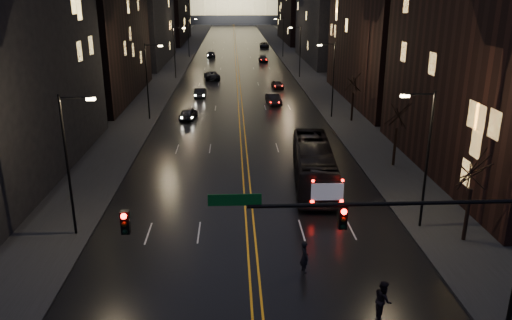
{
  "coord_description": "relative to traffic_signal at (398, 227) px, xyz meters",
  "views": [
    {
      "loc": [
        -1.03,
        -18.77,
        14.54
      ],
      "look_at": [
        0.47,
        12.53,
        3.98
      ],
      "focal_mm": 35.0,
      "sensor_mm": 36.0,
      "label": 1
    }
  ],
  "objects": [
    {
      "name": "tree_right_near",
      "position": [
        7.09,
        8.0,
        -0.58
      ],
      "size": [
        2.4,
        2.4,
        6.65
      ],
      "color": "black",
      "rests_on": "ground"
    },
    {
      "name": "pedestrian_b",
      "position": [
        -0.08,
        0.8,
        -4.12
      ],
      "size": [
        0.58,
        0.99,
        1.97
      ],
      "primitive_type": "imported",
      "rotation": [
        0.0,
        0.0,
        1.51
      ],
      "color": "black",
      "rests_on": "ground"
    },
    {
      "name": "oncoming_car_b",
      "position": [
        -11.61,
        53.34,
        -4.39
      ],
      "size": [
        1.52,
        4.32,
        1.42
      ],
      "primitive_type": "imported",
      "rotation": [
        0.0,
        0.0,
        3.14
      ],
      "color": "black",
      "rests_on": "ground"
    },
    {
      "name": "receding_car_b",
      "position": [
        0.24,
        59.8,
        -4.46
      ],
      "size": [
        1.95,
        3.9,
        1.28
      ],
      "primitive_type": "imported",
      "rotation": [
        0.0,
        0.0,
        0.12
      ],
      "color": "black",
      "rests_on": "ground"
    },
    {
      "name": "receding_car_d",
      "position": [
        2.08,
        121.49,
        -4.37
      ],
      "size": [
        2.53,
        5.35,
        1.48
      ],
      "primitive_type": "imported",
      "rotation": [
        0.0,
        0.0,
        -0.02
      ],
      "color": "black",
      "rests_on": "ground"
    },
    {
      "name": "streetlamp_left_dist",
      "position": [
        -16.72,
        100.0,
        -0.02
      ],
      "size": [
        2.13,
        0.25,
        9.0
      ],
      "color": "black",
      "rests_on": "ground"
    },
    {
      "name": "oncoming_car_c",
      "position": [
        -10.5,
        69.24,
        -4.37
      ],
      "size": [
        3.15,
        5.59,
        1.47
      ],
      "primitive_type": "imported",
      "rotation": [
        0.0,
        0.0,
        3.28
      ],
      "color": "black",
      "rests_on": "ground"
    },
    {
      "name": "building_right_dist",
      "position": [
        15.09,
        140.0,
        5.9
      ],
      "size": [
        12.0,
        40.0,
        22.0
      ],
      "primitive_type": "cube",
      "color": "black",
      "rests_on": "ground"
    },
    {
      "name": "pedestrian_a",
      "position": [
        -3.17,
        5.0,
        -4.17
      ],
      "size": [
        0.61,
        0.77,
        1.86
      ],
      "primitive_type": "imported",
      "rotation": [
        0.0,
        0.0,
        1.83
      ],
      "color": "black",
      "rests_on": "ground"
    },
    {
      "name": "streetlamp_left_mid",
      "position": [
        -16.72,
        40.0,
        -0.02
      ],
      "size": [
        2.13,
        0.25,
        9.0
      ],
      "color": "black",
      "rests_on": "ground"
    },
    {
      "name": "streetlamp_right_dist",
      "position": [
        4.91,
        100.0,
        -0.02
      ],
      "size": [
        2.13,
        0.25,
        9.0
      ],
      "color": "black",
      "rests_on": "ground"
    },
    {
      "name": "center_line",
      "position": [
        -5.91,
        130.0,
        -5.08
      ],
      "size": [
        0.62,
        320.0,
        0.01
      ],
      "primitive_type": "cube",
      "color": "orange",
      "rests_on": "road"
    },
    {
      "name": "tree_right_far",
      "position": [
        7.09,
        38.0,
        -0.58
      ],
      "size": [
        2.4,
        2.4,
        6.65
      ],
      "color": "black",
      "rests_on": "ground"
    },
    {
      "name": "sidewalk_right",
      "position": [
        8.09,
        130.0,
        -5.02
      ],
      "size": [
        8.0,
        320.0,
        0.16
      ],
      "primitive_type": "cube",
      "color": "black",
      "rests_on": "ground"
    },
    {
      "name": "receding_car_c",
      "position": [
        -0.06,
        91.76,
        -4.44
      ],
      "size": [
        1.93,
        4.6,
        1.33
      ],
      "primitive_type": "imported",
      "rotation": [
        0.0,
        0.0,
        0.02
      ],
      "color": "black",
      "rests_on": "ground"
    },
    {
      "name": "streetlamp_right_near",
      "position": [
        4.91,
        10.0,
        -0.02
      ],
      "size": [
        2.13,
        0.25,
        9.0
      ],
      "color": "black",
      "rests_on": "ground"
    },
    {
      "name": "building_left_dist",
      "position": [
        -26.91,
        140.0,
        6.9
      ],
      "size": [
        12.0,
        40.0,
        24.0
      ],
      "primitive_type": "cube",
      "color": "black",
      "rests_on": "ground"
    },
    {
      "name": "building_right_mid",
      "position": [
        15.09,
        92.0,
        7.9
      ],
      "size": [
        12.0,
        34.0,
        26.0
      ],
      "primitive_type": "cube",
      "color": "black",
      "rests_on": "ground"
    },
    {
      "name": "streetlamp_right_mid",
      "position": [
        4.91,
        40.0,
        -0.02
      ],
      "size": [
        2.13,
        0.25,
        9.0
      ],
      "color": "black",
      "rests_on": "ground"
    },
    {
      "name": "streetlamp_left_near",
      "position": [
        -16.72,
        10.0,
        -0.02
      ],
      "size": [
        2.13,
        0.25,
        9.0
      ],
      "color": "black",
      "rests_on": "ground"
    },
    {
      "name": "tree_right_mid",
      "position": [
        7.09,
        22.0,
        -0.58
      ],
      "size": [
        2.4,
        2.4,
        6.65
      ],
      "color": "black",
      "rests_on": "ground"
    },
    {
      "name": "receding_car_a",
      "position": [
        -1.36,
        47.94,
        -4.39
      ],
      "size": [
        2.07,
        4.51,
        1.43
      ],
      "primitive_type": "imported",
      "rotation": [
        0.0,
        0.0,
        0.13
      ],
      "color": "black",
      "rests_on": "ground"
    },
    {
      "name": "streetlamp_left_far",
      "position": [
        -16.72,
        70.0,
        -0.02
      ],
      "size": [
        2.13,
        0.25,
        9.0
      ],
      "color": "black",
      "rests_on": "ground"
    },
    {
      "name": "bus",
      "position": [
        -0.65,
        18.06,
        -3.44
      ],
      "size": [
        3.84,
        12.17,
        3.34
      ],
      "primitive_type": "imported",
      "rotation": [
        0.0,
        0.0,
        -0.09
      ],
      "color": "black",
      "rests_on": "ground"
    },
    {
      "name": "sidewalk_left",
      "position": [
        -19.91,
        130.0,
        -5.02
      ],
      "size": [
        8.0,
        320.0,
        0.16
      ],
      "primitive_type": "cube",
      "color": "black",
      "rests_on": "ground"
    },
    {
      "name": "road",
      "position": [
        -5.91,
        130.0,
        -5.09
      ],
      "size": [
        20.0,
        320.0,
        0.02
      ],
      "primitive_type": "cube",
      "color": "black",
      "rests_on": "ground"
    },
    {
      "name": "streetlamp_right_far",
      "position": [
        4.91,
        70.0,
        -0.02
      ],
      "size": [
        2.13,
        0.25,
        9.0
      ],
      "color": "black",
      "rests_on": "ground"
    },
    {
      "name": "oncoming_car_a",
      "position": [
        -12.28,
        40.13,
        -4.37
      ],
      "size": [
        2.2,
        4.46,
        1.46
      ],
      "primitive_type": "imported",
      "rotation": [
        0.0,
        0.0,
        3.03
      ],
      "color": "black",
      "rests_on": "ground"
    },
    {
      "name": "building_left_far",
      "position": [
        -26.91,
        92.0,
        4.9
      ],
      "size": [
        12.0,
        34.0,
        20.0
      ],
      "primitive_type": "cube",
      "color": "black",
      "rests_on": "ground"
    },
    {
      "name": "traffic_signal",
      "position": [
        0.0,
        0.0,
        0.0
      ],
      "size": [
        17.29,
        0.45,
        7.0
      ],
      "color": "black",
      "rests_on": "ground"
    },
    {
      "name": "oncoming_car_d",
      "position": [
        -11.86,
        100.69,
        -4.42
      ],
      "size": [
        2.38,
        4.89,
        1.37
      ],
      "primitive_type": "imported",
      "rotation": [
        0.0,
        0.0,
        3.24
      ],
      "color": "black",
      "rests_on": "ground"
    }
  ]
}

